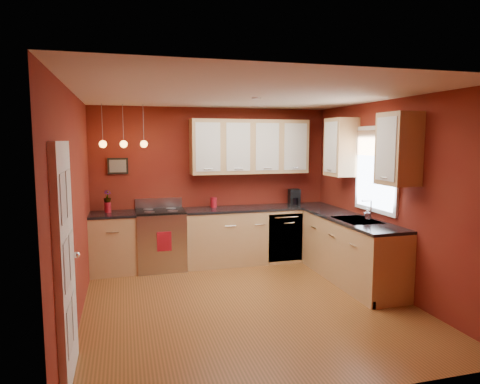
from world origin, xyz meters
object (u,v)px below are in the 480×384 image
object	(u,v)px
red_canister	(214,202)
coffee_maker	(294,197)
soap_pump	(367,215)
sink	(357,222)
gas_range	(161,239)

from	to	relation	value
red_canister	coffee_maker	bearing A→B (deg)	-1.20
coffee_maker	soap_pump	xyz separation A→B (m)	(0.37, -1.73, -0.04)
sink	coffee_maker	size ratio (longest dim) A/B	2.60
sink	red_canister	distance (m)	2.39
gas_range	coffee_maker	xyz separation A→B (m)	(2.33, 0.11, 0.58)
gas_range	coffee_maker	world-z (taller)	coffee_maker
red_canister	sink	bearing A→B (deg)	-43.58
soap_pump	gas_range	bearing A→B (deg)	149.14
gas_range	soap_pump	world-z (taller)	soap_pump
soap_pump	coffee_maker	bearing A→B (deg)	102.09
gas_range	sink	distance (m)	3.05
red_canister	coffee_maker	size ratio (longest dim) A/B	0.62
soap_pump	sink	bearing A→B (deg)	125.63
red_canister	soap_pump	size ratio (longest dim) A/B	0.95
sink	red_canister	bearing A→B (deg)	136.42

